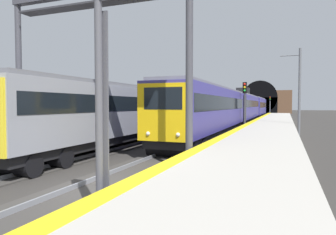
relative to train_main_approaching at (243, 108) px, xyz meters
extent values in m
plane|color=#302D2B|center=(-33.81, 0.00, -2.32)|extent=(320.00, 320.00, 0.00)
cube|color=#ADA89E|center=(-33.81, -4.15, -1.78)|extent=(112.00, 3.92, 1.08)
cube|color=yellow|center=(-33.81, -2.44, -1.23)|extent=(112.00, 0.50, 0.01)
cube|color=#383533|center=(-33.81, 0.00, -2.29)|extent=(160.00, 3.04, 0.06)
cube|color=gray|center=(-33.81, 0.72, -2.18)|extent=(160.00, 0.07, 0.15)
cube|color=gray|center=(-33.81, -0.72, -2.18)|extent=(160.00, 0.07, 0.15)
cube|color=gray|center=(-33.81, 3.84, -2.18)|extent=(160.00, 0.07, 0.15)
cube|color=navy|center=(-19.25, 0.00, 0.10)|extent=(18.78, 2.87, 2.90)
cube|color=black|center=(-19.25, 0.00, 0.49)|extent=(18.03, 2.89, 0.90)
cube|color=slate|center=(-19.25, 0.00, 1.65)|extent=(18.22, 2.45, 0.20)
cube|color=black|center=(-19.25, 0.00, -1.53)|extent=(18.41, 2.54, 0.51)
cylinder|color=black|center=(-27.50, -0.05, -1.86)|extent=(0.93, 2.53, 0.92)
cylinder|color=black|center=(-25.70, -0.04, -1.86)|extent=(0.93, 2.53, 0.92)
cylinder|color=black|center=(-12.80, 0.04, -1.86)|extent=(0.93, 2.53, 0.92)
cylinder|color=black|center=(-11.00, 0.05, -1.86)|extent=(0.93, 2.53, 0.92)
cube|color=#E5B20F|center=(-28.67, -0.06, 0.02)|extent=(0.14, 2.64, 2.75)
cube|color=black|center=(-28.72, -0.06, 0.68)|extent=(0.05, 1.92, 1.04)
sphere|color=#F2EACC|center=(-28.73, -0.82, -1.00)|extent=(0.20, 0.20, 0.20)
sphere|color=#F2EACC|center=(-28.74, 0.69, -1.00)|extent=(0.20, 0.20, 0.20)
cube|color=navy|center=(-0.02, 0.00, 0.10)|extent=(18.78, 2.87, 2.90)
cube|color=black|center=(-0.02, 0.00, 0.52)|extent=(18.03, 2.89, 0.83)
cube|color=slate|center=(-0.02, 0.00, 1.65)|extent=(18.22, 2.45, 0.20)
cube|color=black|center=(-0.02, 0.00, -1.53)|extent=(18.41, 2.54, 0.51)
cylinder|color=black|center=(-7.94, -0.05, -1.86)|extent=(0.93, 2.53, 0.92)
cylinder|color=black|center=(-6.14, -0.04, -1.86)|extent=(0.93, 2.53, 0.92)
cylinder|color=black|center=(6.09, 0.04, -1.86)|extent=(0.93, 2.53, 0.92)
cylinder|color=black|center=(7.89, 0.05, -1.86)|extent=(0.93, 2.53, 0.92)
cube|color=navy|center=(19.20, 0.00, 0.10)|extent=(18.78, 2.87, 2.90)
cube|color=black|center=(19.20, 0.00, 0.36)|extent=(18.03, 2.89, 0.95)
cube|color=slate|center=(19.20, 0.00, 1.65)|extent=(18.22, 2.45, 0.20)
cube|color=black|center=(19.20, 0.00, -1.53)|extent=(18.41, 2.54, 0.51)
cylinder|color=black|center=(11.29, -0.05, -1.86)|extent=(0.93, 2.53, 0.92)
cylinder|color=black|center=(13.09, -0.04, -1.86)|extent=(0.93, 2.53, 0.92)
cylinder|color=black|center=(25.32, 0.04, -1.86)|extent=(0.93, 2.53, 0.92)
cylinder|color=black|center=(27.12, 0.05, -1.86)|extent=(0.93, 2.53, 0.92)
cube|color=black|center=(-0.02, 0.00, 2.20)|extent=(1.31, 1.66, 0.90)
cube|color=gray|center=(-25.00, 4.56, 0.02)|extent=(19.35, 3.17, 2.80)
cube|color=black|center=(-25.00, 4.56, 0.44)|extent=(18.58, 3.19, 0.83)
cube|color=slate|center=(-25.00, 4.56, 1.52)|extent=(18.76, 2.73, 0.20)
cube|color=black|center=(-25.00, 4.56, -1.56)|extent=(18.96, 2.82, 0.50)
cylinder|color=black|center=(-33.37, 4.44, -1.87)|extent=(0.93, 2.67, 0.89)
cylinder|color=black|center=(-31.57, 4.46, -1.87)|extent=(0.93, 2.67, 0.89)
cylinder|color=black|center=(-18.44, 4.65, -1.87)|extent=(0.93, 2.67, 0.89)
cylinder|color=black|center=(-16.64, 4.68, -1.87)|extent=(0.93, 2.67, 0.89)
cube|color=gray|center=(-5.00, 4.56, 0.02)|extent=(19.35, 3.17, 2.80)
cube|color=black|center=(-5.00, 4.56, 0.43)|extent=(18.58, 3.19, 0.84)
cube|color=slate|center=(-5.00, 4.56, 1.52)|extent=(18.76, 2.73, 0.20)
cube|color=black|center=(-5.00, 4.56, -1.56)|extent=(18.96, 2.82, 0.50)
cylinder|color=black|center=(-13.47, 4.43, -1.87)|extent=(0.93, 2.67, 0.89)
cylinder|color=black|center=(-11.67, 4.46, -1.87)|extent=(0.93, 2.67, 0.89)
cylinder|color=black|center=(1.67, 4.65, -1.87)|extent=(0.93, 2.67, 0.89)
cylinder|color=black|center=(3.47, 4.68, -1.87)|extent=(0.93, 2.67, 0.89)
cube|color=gray|center=(15.00, 4.56, 0.02)|extent=(19.35, 3.17, 2.80)
cube|color=black|center=(15.00, 4.56, 0.38)|extent=(18.58, 3.19, 0.90)
cube|color=slate|center=(15.00, 4.56, 1.52)|extent=(18.76, 2.73, 0.20)
cube|color=black|center=(15.00, 4.56, -1.56)|extent=(18.96, 2.82, 0.50)
cylinder|color=black|center=(6.47, 4.43, -1.87)|extent=(0.93, 2.67, 0.89)
cylinder|color=black|center=(8.27, 4.46, -1.87)|extent=(0.93, 2.67, 0.89)
cylinder|color=black|center=(21.74, 4.66, -1.87)|extent=(0.93, 2.67, 0.89)
cylinder|color=black|center=(23.54, 4.68, -1.87)|extent=(0.93, 2.67, 0.89)
cube|color=black|center=(-5.00, 4.56, 2.07)|extent=(1.33, 1.75, 0.90)
cylinder|color=#4C4C54|center=(-36.50, -1.77, 0.14)|extent=(0.16, 0.16, 4.92)
cube|color=#4C4C54|center=(-36.36, -1.77, 0.14)|extent=(0.04, 0.28, 4.43)
cylinder|color=#38383D|center=(-12.29, -1.77, -0.42)|extent=(0.16, 0.16, 3.78)
cube|color=black|center=(-12.29, -1.77, 1.99)|extent=(0.20, 0.38, 1.05)
cube|color=#38383D|center=(-12.15, -1.77, -0.42)|extent=(0.04, 0.28, 3.41)
sphere|color=red|center=(-12.42, -1.77, 2.32)|extent=(0.20, 0.20, 0.20)
sphere|color=yellow|center=(-12.42, -1.77, 2.02)|extent=(0.20, 0.20, 0.20)
sphere|color=green|center=(-12.42, -1.77, 1.72)|extent=(0.20, 0.20, 0.20)
cylinder|color=#4C4C54|center=(36.45, -1.77, -0.44)|extent=(0.16, 0.16, 3.74)
cube|color=black|center=(36.45, -1.77, 1.95)|extent=(0.20, 0.38, 1.05)
cube|color=#4C4C54|center=(36.59, -1.77, -0.44)|extent=(0.04, 0.28, 3.37)
sphere|color=red|center=(36.32, -1.77, 2.28)|extent=(0.20, 0.20, 0.20)
sphere|color=yellow|center=(36.32, -1.77, 1.98)|extent=(0.20, 0.20, 0.20)
sphere|color=green|center=(36.32, -1.77, 1.68)|extent=(0.20, 0.20, 0.20)
cylinder|color=#3F3F47|center=(-30.80, 6.55, 1.39)|extent=(0.28, 0.28, 7.42)
cylinder|color=#3F3F47|center=(-30.80, -1.99, 1.39)|extent=(0.28, 0.28, 7.42)
cube|color=#2D2D33|center=(-30.80, 2.28, 4.65)|extent=(0.70, 7.68, 0.08)
cube|color=brown|center=(58.97, 2.28, 1.26)|extent=(2.58, 18.78, 7.15)
cube|color=black|center=(57.63, 2.28, 0.19)|extent=(0.12, 10.52, 5.01)
cylinder|color=black|center=(57.63, 2.28, 2.69)|extent=(0.12, 10.52, 10.52)
cylinder|color=#595B60|center=(-12.98, -6.51, 1.48)|extent=(0.22, 0.22, 7.60)
cylinder|color=#595B60|center=(-12.98, -5.69, 4.68)|extent=(0.08, 1.64, 0.08)
camera|label=1|loc=(-41.99, -5.44, 0.38)|focal=32.77mm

